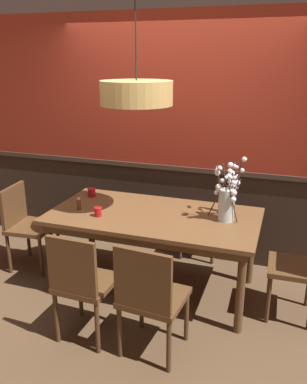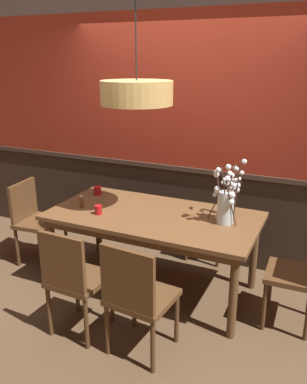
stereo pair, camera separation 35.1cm
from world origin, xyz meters
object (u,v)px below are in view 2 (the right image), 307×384
at_px(chair_head_east_end, 301,268).
at_px(chair_far_side_right, 209,213).
at_px(condiment_bottle, 82,202).
at_px(pendant_lamp, 137,93).
at_px(dining_table, 154,222).
at_px(chair_near_side_right, 137,294).
at_px(chair_head_west_end, 34,217).
at_px(candle_holder_nearer_center, 98,210).
at_px(chair_near_side_left, 73,277).
at_px(candle_holder_nearer_edge, 98,190).
at_px(vase_with_blossoms, 227,201).

height_order(chair_head_east_end, chair_far_side_right, chair_head_east_end).
distance_m(condiment_bottle, pendant_lamp, 1.19).
relative_size(dining_table, chair_near_side_right, 2.07).
relative_size(chair_head_west_end, candle_holder_nearer_center, 10.33).
distance_m(chair_near_side_left, candle_holder_nearer_edge, 1.29).
bearing_deg(vase_with_blossoms, chair_near_side_left, -134.03).
xyz_separation_m(chair_near_side_left, candle_holder_nearer_center, (-0.18, 0.68, 0.30)).
xyz_separation_m(candle_holder_nearer_center, candle_holder_nearer_edge, (-0.31, 0.47, 0.00)).
relative_size(chair_near_side_left, condiment_bottle, 7.82).
xyz_separation_m(dining_table, chair_near_side_right, (0.28, -0.89, -0.18)).
xyz_separation_m(candle_holder_nearer_center, pendant_lamp, (0.32, 0.17, 1.05)).
relative_size(chair_far_side_right, pendant_lamp, 1.07).
distance_m(vase_with_blossoms, condiment_bottle, 1.39).
bearing_deg(dining_table, candle_holder_nearer_edge, 161.23).
relative_size(chair_head_east_end, condiment_bottle, 7.95).
bearing_deg(dining_table, condiment_bottle, -170.44).
distance_m(chair_head_west_end, condiment_bottle, 0.79).
xyz_separation_m(chair_near_side_right, vase_with_blossoms, (0.38, 0.98, 0.45)).
bearing_deg(chair_near_side_right, chair_near_side_left, 179.54).
bearing_deg(chair_near_side_right, condiment_bottle, 141.78).
bearing_deg(chair_near_side_left, vase_with_blossoms, 45.97).
bearing_deg(dining_table, chair_head_east_end, -0.75).
xyz_separation_m(chair_far_side_right, candle_holder_nearer_center, (-0.73, -1.12, 0.31)).
height_order(chair_head_east_end, candle_holder_nearer_center, chair_head_east_end).
bearing_deg(pendant_lamp, condiment_bottle, -172.29).
distance_m(dining_table, candle_holder_nearer_edge, 0.82).
height_order(dining_table, chair_near_side_left, chair_near_side_left).
bearing_deg(dining_table, vase_with_blossoms, 7.06).
height_order(chair_far_side_right, pendant_lamp, pendant_lamp).
bearing_deg(candle_holder_nearer_center, pendant_lamp, 27.86).
relative_size(chair_near_side_left, chair_far_side_right, 1.03).
bearing_deg(candle_holder_nearer_center, chair_far_side_right, 56.96).
xyz_separation_m(chair_near_side_right, candle_holder_nearer_edge, (-1.04, 1.16, 0.30)).
bearing_deg(chair_near_side_right, chair_far_side_right, 90.20).
xyz_separation_m(chair_near_side_left, pendant_lamp, (0.14, 0.85, 1.35)).
height_order(vase_with_blossoms, condiment_bottle, vase_with_blossoms).
xyz_separation_m(chair_near_side_right, chair_head_west_end, (-1.70, 0.89, -0.01)).
distance_m(chair_near_side_right, vase_with_blossoms, 1.14).
bearing_deg(vase_with_blossoms, chair_far_side_right, 115.04).
xyz_separation_m(dining_table, chair_near_side_left, (-0.28, -0.89, -0.17)).
bearing_deg(pendant_lamp, candle_holder_nearer_edge, 154.33).
height_order(condiment_bottle, pendant_lamp, pendant_lamp).
bearing_deg(condiment_bottle, chair_near_side_left, -61.05).
distance_m(candle_holder_nearer_center, candle_holder_nearer_edge, 0.57).
xyz_separation_m(condiment_bottle, pendant_lamp, (0.57, 0.08, 1.04)).
bearing_deg(chair_head_east_end, pendant_lamp, -179.04).
bearing_deg(condiment_bottle, dining_table, 9.56).
height_order(chair_near_side_right, candle_holder_nearer_edge, chair_near_side_right).
bearing_deg(chair_far_side_right, candle_holder_nearer_center, -123.04).
height_order(chair_far_side_right, candle_holder_nearer_edge, chair_far_side_right).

